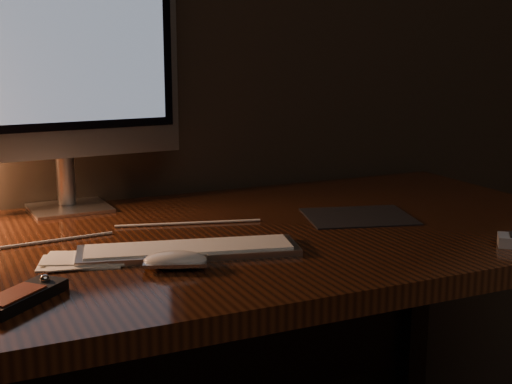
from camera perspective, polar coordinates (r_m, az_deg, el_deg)
name	(u,v)px	position (r m, az deg, el deg)	size (l,w,h in m)	color
desk	(189,291)	(1.43, -5.35, -7.86)	(1.60, 0.75, 0.75)	#3C1C0D
monitor	(62,65)	(1.54, -15.26, 9.80)	(0.50, 0.15, 0.52)	silver
keyboard	(189,250)	(1.22, -5.41, -4.61)	(0.37, 0.10, 0.01)	silver
mousepad	(358,216)	(1.48, 8.19, -1.95)	(0.21, 0.17, 0.00)	black
mouse	(175,262)	(1.15, -6.46, -5.63)	(0.10, 0.05, 0.02)	white
media_remote	(23,296)	(1.05, -18.17, -7.91)	(0.14, 0.13, 0.03)	black
papers	(81,260)	(1.21, -13.85, -5.33)	(0.13, 0.09, 0.01)	white
cable	(114,235)	(1.35, -11.28, -3.36)	(0.01, 0.01, 0.59)	white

